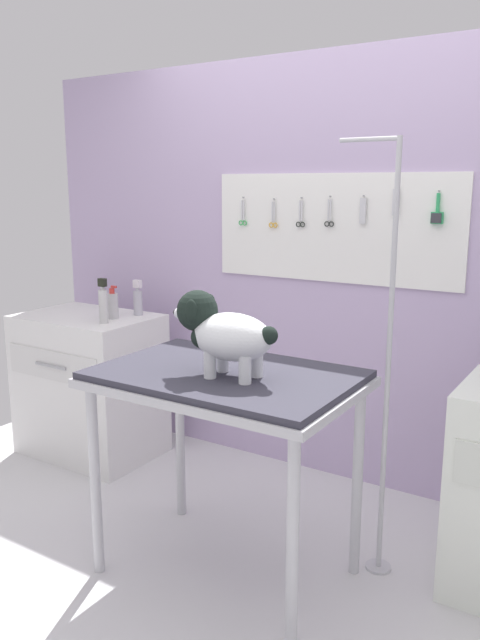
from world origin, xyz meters
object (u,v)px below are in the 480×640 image
grooming_arm (386,380)px  dog (222,332)px  counter_left (90,384)px  spray_bottle_short (138,300)px  grooming_table (226,392)px

grooming_arm → dog: bearing=-140.6°
grooming_arm → dog: 0.70m
dog → counter_left: (-1.42, 0.66, -0.63)m
spray_bottle_short → grooming_arm: bearing=-13.8°
grooming_arm → dog: (-0.51, -0.42, 0.22)m
dog → counter_left: 1.69m
grooming_table → dog: bearing=-69.1°
dog → spray_bottle_short: bearing=144.4°
dog → counter_left: dog is taller
grooming_table → counter_left: size_ratio=1.21×
counter_left → grooming_table: bearing=-23.5°
grooming_arm → spray_bottle_short: 1.73m
dog → spray_bottle_short: (-1.16, 0.83, -0.12)m
grooming_table → grooming_arm: (0.53, 0.37, 0.04)m
spray_bottle_short → grooming_table: bearing=-34.3°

